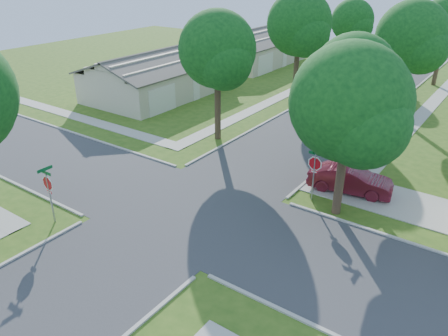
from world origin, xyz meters
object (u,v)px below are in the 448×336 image
tree_w_mid (300,27)px  tree_w_far (352,22)px  car_driveway (350,179)px  house_nw_far (254,51)px  tree_e_far (446,25)px  stop_sign_ne (315,166)px  tree_ne_corner (351,108)px  tree_e_mid (412,40)px  tree_e_near (354,81)px  stop_sign_sw (48,186)px  house_nw_near (159,79)px  tree_w_near (218,53)px  car_curb_west (370,63)px  car_curb_east (398,92)px

tree_w_mid → tree_w_far: bearing=90.0°
car_driveway → house_nw_far: bearing=30.4°
tree_e_far → car_driveway: 27.76m
stop_sign_ne → tree_w_mid: (-9.34, 16.31, 4.46)m
tree_w_mid → tree_ne_corner: bearing=-56.8°
tree_e_mid → tree_e_near: bearing=-90.0°
tree_e_near → tree_w_mid: size_ratio=0.87×
tree_e_far → tree_w_mid: size_ratio=0.91×
tree_w_mid → tree_w_far: size_ratio=1.19×
tree_w_far → stop_sign_sw: bearing=-90.1°
stop_sign_sw → house_nw_near: 22.71m
stop_sign_ne → tree_w_near: bearing=155.3°
tree_w_mid → house_nw_far: (-11.35, 10.99, -4.97)m
tree_e_near → tree_e_mid: 12.02m
stop_sign_ne → house_nw_far: 34.26m
tree_e_far → tree_ne_corner: 29.85m
car_driveway → car_curb_west: size_ratio=0.98×
tree_ne_corner → house_nw_near: (-22.35, 10.79, -4.08)m
house_nw_near → tree_w_mid: bearing=27.9°
tree_ne_corner → car_curb_west: (-9.56, 33.31, -4.92)m
tree_ne_corner → house_nw_near: size_ratio=0.64×
tree_e_near → house_nw_far: (-20.74, 22.99, -4.13)m
tree_e_near → car_curb_west: tree_e_near is taller
house_nw_near → car_driveway: (21.99, -8.23, -0.77)m
stop_sign_ne → car_curb_west: bearing=103.5°
tree_e_mid → house_nw_far: 23.95m
tree_e_mid → house_nw_far: bearing=152.1°
house_nw_far → car_driveway: house_nw_far is taller
tree_e_mid → house_nw_near: tree_e_mid is taller
tree_e_mid → car_driveway: bearing=-85.0°
tree_w_far → tree_ne_corner: size_ratio=0.93×
tree_e_near → house_nw_near: bearing=163.9°
stop_sign_ne → house_nw_near: house_nw_near is taller
tree_e_far → tree_w_far: tree_e_far is taller
tree_ne_corner → tree_w_near: bearing=156.4°
tree_e_far → tree_w_far: bearing=-180.0°
tree_e_near → tree_w_far: size_ratio=1.03×
tree_w_near → car_driveway: (10.64, -2.24, -5.37)m
tree_e_near → car_curb_east: 17.87m
tree_w_mid → car_curb_east: tree_w_mid is taller
tree_e_near → car_driveway: bearing=-60.8°
tree_ne_corner → house_nw_far: 35.90m
tree_e_far → house_nw_far: 21.31m
tree_e_far → car_curb_west: tree_e_far is taller
stop_sign_sw → tree_ne_corner: (11.06, 8.91, 3.56)m
tree_e_far → tree_w_near: tree_w_near is taller
stop_sign_sw → tree_w_mid: 26.09m
tree_w_near → tree_w_mid: tree_w_mid is taller
stop_sign_ne → car_curb_east: stop_sign_ne is taller
house_nw_near → car_curb_west: size_ratio=2.94×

